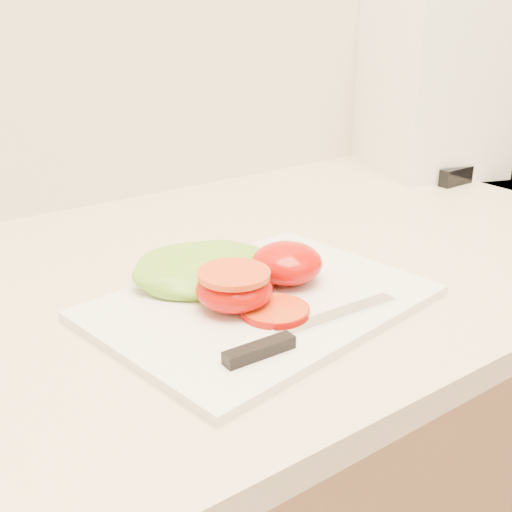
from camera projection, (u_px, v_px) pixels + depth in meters
counter at (411, 449)px, 1.17m from camera, size 3.92×0.65×0.93m
cutting_board at (262, 303)px, 0.67m from camera, size 0.37×0.29×0.01m
tomato_half_dome at (287, 263)px, 0.71m from camera, size 0.08×0.08×0.04m
tomato_half_cut at (234, 288)px, 0.65m from camera, size 0.08×0.08×0.04m
tomato_slice_0 at (275, 311)px, 0.64m from camera, size 0.07×0.07×0.01m
lettuce_leaf_0 at (208, 270)px, 0.70m from camera, size 0.19×0.16×0.03m
lettuce_leaf_1 at (233, 262)px, 0.74m from camera, size 0.11×0.12×0.02m
knife at (292, 335)px, 0.59m from camera, size 0.22×0.04×0.01m
appliance at (433, 86)px, 1.17m from camera, size 0.27×0.30×0.30m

